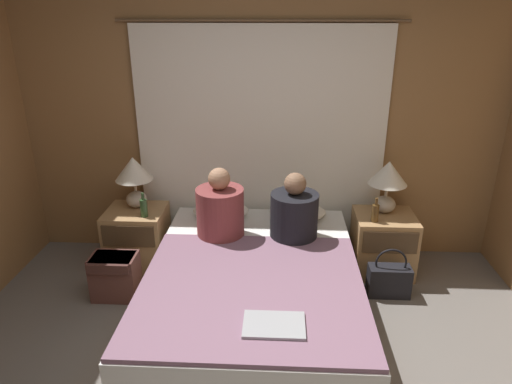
{
  "coord_description": "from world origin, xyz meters",
  "views": [
    {
      "loc": [
        0.16,
        -1.9,
        2.16
      ],
      "look_at": [
        0.0,
        1.23,
        0.9
      ],
      "focal_mm": 32.0,
      "sensor_mm": 36.0,
      "label": 1
    }
  ],
  "objects": [
    {
      "name": "blanket_on_bed",
      "position": [
        0.0,
        0.62,
        0.47
      ],
      "size": [
        1.47,
        1.41,
        0.03
      ],
      "color": "slate",
      "rests_on": "bed"
    },
    {
      "name": "pillow_right",
      "position": [
        0.34,
        1.75,
        0.51
      ],
      "size": [
        0.49,
        0.32,
        0.12
      ],
      "color": "silver",
      "rests_on": "bed"
    },
    {
      "name": "beer_bottle_on_right_stand",
      "position": [
        0.96,
        1.56,
        0.61
      ],
      "size": [
        0.06,
        0.06,
        0.21
      ],
      "color": "#513819",
      "rests_on": "nightstand_right"
    },
    {
      "name": "curtain_panel",
      "position": [
        0.0,
        2.0,
        1.04
      ],
      "size": [
        2.37,
        0.03,
        2.09
      ],
      "color": "white",
      "rests_on": "ground_plane"
    },
    {
      "name": "nightstand_left",
      "position": [
        -1.08,
        1.67,
        0.27
      ],
      "size": [
        0.51,
        0.47,
        0.53
      ],
      "color": "#A87F51",
      "rests_on": "ground_plane"
    },
    {
      "name": "laptop_on_bed",
      "position": [
        0.15,
        0.23,
        0.49
      ],
      "size": [
        0.35,
        0.24,
        0.02
      ],
      "color": "#9EA0A5",
      "rests_on": "blanket_on_bed"
    },
    {
      "name": "lamp_left",
      "position": [
        -1.08,
        1.75,
        0.84
      ],
      "size": [
        0.32,
        0.32,
        0.46
      ],
      "color": "#B2A899",
      "rests_on": "nightstand_left"
    },
    {
      "name": "wall_back",
      "position": [
        0.0,
        2.06,
        1.25
      ],
      "size": [
        4.34,
        0.06,
        2.5
      ],
      "color": "olive",
      "rests_on": "ground_plane"
    },
    {
      "name": "beer_bottle_on_left_stand",
      "position": [
        -0.96,
        1.56,
        0.61
      ],
      "size": [
        0.06,
        0.06,
        0.21
      ],
      "color": "#2D4C28",
      "rests_on": "nightstand_left"
    },
    {
      "name": "person_left_in_bed",
      "position": [
        -0.29,
        1.37,
        0.68
      ],
      "size": [
        0.38,
        0.38,
        0.58
      ],
      "color": "brown",
      "rests_on": "bed"
    },
    {
      "name": "nightstand_right",
      "position": [
        1.08,
        1.67,
        0.27
      ],
      "size": [
        0.51,
        0.47,
        0.53
      ],
      "color": "#A87F51",
      "rests_on": "ground_plane"
    },
    {
      "name": "backpack_on_floor",
      "position": [
        -1.12,
        1.15,
        0.21
      ],
      "size": [
        0.36,
        0.26,
        0.37
      ],
      "color": "brown",
      "rests_on": "ground_plane"
    },
    {
      "name": "bed",
      "position": [
        0.0,
        0.92,
        0.22
      ],
      "size": [
        1.53,
        2.06,
        0.45
      ],
      "color": "olive",
      "rests_on": "ground_plane"
    },
    {
      "name": "pillow_left",
      "position": [
        -0.34,
        1.75,
        0.51
      ],
      "size": [
        0.49,
        0.32,
        0.12
      ],
      "color": "silver",
      "rests_on": "bed"
    },
    {
      "name": "handbag_on_floor",
      "position": [
        1.07,
        1.29,
        0.14
      ],
      "size": [
        0.33,
        0.15,
        0.42
      ],
      "color": "black",
      "rests_on": "ground_plane"
    },
    {
      "name": "lamp_right",
      "position": [
        1.08,
        1.75,
        0.84
      ],
      "size": [
        0.32,
        0.32,
        0.46
      ],
      "color": "#B2A899",
      "rests_on": "nightstand_right"
    },
    {
      "name": "person_right_in_bed",
      "position": [
        0.29,
        1.37,
        0.67
      ],
      "size": [
        0.38,
        0.38,
        0.55
      ],
      "color": "black",
      "rests_on": "bed"
    }
  ]
}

